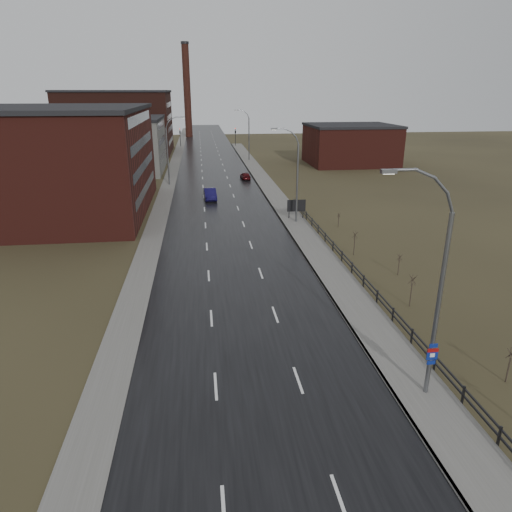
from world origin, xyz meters
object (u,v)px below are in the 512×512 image
object	(u,v)px
billboard	(296,206)
car_far	(245,176)
streetlight_main	(434,291)
car_near	(210,194)

from	to	relation	value
billboard	car_far	size ratio (longest dim) A/B	0.66
streetlight_main	billboard	bearing A→B (deg)	88.99
streetlight_main	car_far	distance (m)	64.03
billboard	car_near	size ratio (longest dim) A/B	0.52
car_near	car_far	bearing A→B (deg)	63.82
car_near	streetlight_main	bearing A→B (deg)	-81.15
streetlight_main	car_far	bearing A→B (deg)	92.67
car_far	billboard	bearing A→B (deg)	93.84
car_near	car_far	size ratio (longest dim) A/B	1.28
streetlight_main	car_far	world-z (taller)	streetlight_main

